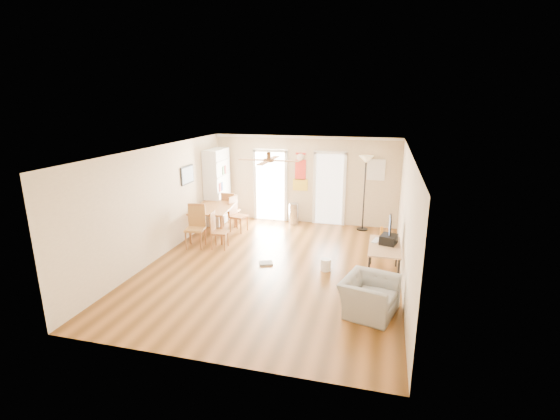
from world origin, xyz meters
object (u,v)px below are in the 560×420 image
(armchair, at_px, (369,296))
(bookshelf, at_px, (217,186))
(dining_chair_right_b, at_px, (220,230))
(printer, at_px, (389,239))
(dining_chair_far, at_px, (231,209))
(computer_desk, at_px, (384,261))
(dining_chair_near, at_px, (195,227))
(torchiere_lamp, at_px, (364,194))
(dining_chair_right_a, at_px, (239,214))
(trash_can, at_px, (294,214))
(wastebasket_a, at_px, (326,265))
(wastebasket_b, at_px, (354,289))
(dining_table, at_px, (214,221))

(armchair, bearing_deg, bookshelf, 62.95)
(dining_chair_right_b, distance_m, printer, 4.10)
(dining_chair_far, bearing_deg, computer_desk, 153.64)
(dining_chair_near, height_order, torchiere_lamp, torchiere_lamp)
(bookshelf, bearing_deg, printer, -44.41)
(computer_desk, bearing_deg, dining_chair_right_a, 152.71)
(dining_chair_right_a, distance_m, dining_chair_near, 1.59)
(armchair, bearing_deg, trash_can, 42.70)
(printer, bearing_deg, trash_can, 146.64)
(computer_desk, bearing_deg, bookshelf, 150.96)
(dining_chair_right_a, height_order, dining_chair_near, dining_chair_near)
(torchiere_lamp, distance_m, armchair, 4.75)
(torchiere_lamp, xyz_separation_m, wastebasket_a, (-0.61, -3.08, -0.93))
(bookshelf, height_order, wastebasket_a, bookshelf)
(armchair, bearing_deg, wastebasket_b, 44.94)
(torchiere_lamp, bearing_deg, dining_chair_right_b, -144.67)
(bookshelf, bearing_deg, wastebasket_b, -57.97)
(wastebasket_a, height_order, wastebasket_b, wastebasket_b)
(computer_desk, bearing_deg, wastebasket_a, -179.82)
(dining_table, xyz_separation_m, dining_chair_near, (-0.07, -1.02, 0.14))
(torchiere_lamp, height_order, armchair, torchiere_lamp)
(bookshelf, height_order, armchair, bookshelf)
(dining_chair_right_a, distance_m, trash_can, 1.73)
(trash_can, bearing_deg, printer, -47.82)
(dining_table, bearing_deg, dining_chair_near, -93.75)
(dining_table, distance_m, wastebasket_a, 3.70)
(dining_chair_right_a, xyz_separation_m, printer, (4.05, -1.91, 0.29))
(bookshelf, distance_m, armchair, 6.40)
(bookshelf, distance_m, wastebasket_a, 4.68)
(wastebasket_a, bearing_deg, dining_chair_near, 170.04)
(bookshelf, distance_m, dining_chair_right_b, 2.31)
(trash_can, relative_size, armchair, 0.64)
(wastebasket_a, bearing_deg, wastebasket_b, -57.25)
(wastebasket_b, bearing_deg, dining_chair_right_b, 153.05)
(torchiere_lamp, distance_m, wastebasket_a, 3.28)
(dining_chair_far, xyz_separation_m, trash_can, (1.75, 0.62, -0.19))
(dining_chair_far, bearing_deg, dining_chair_near, 87.21)
(dining_chair_far, relative_size, computer_desk, 0.79)
(dining_chair_right_b, bearing_deg, dining_chair_near, 92.71)
(wastebasket_a, xyz_separation_m, wastebasket_b, (0.69, -1.07, 0.03))
(bookshelf, bearing_deg, dining_chair_right_a, -53.07)
(dining_chair_right_b, relative_size, torchiere_lamp, 0.44)
(bookshelf, distance_m, dining_table, 1.36)
(trash_can, height_order, wastebasket_a, trash_can)
(dining_table, distance_m, dining_chair_far, 0.92)
(dining_chair_right_a, relative_size, dining_chair_near, 0.92)
(dining_chair_near, xyz_separation_m, computer_desk, (4.60, -0.59, -0.19))
(dining_chair_right_b, height_order, computer_desk, dining_chair_right_b)
(torchiere_lamp, relative_size, armchair, 2.17)
(dining_table, xyz_separation_m, computer_desk, (4.53, -1.61, -0.06))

